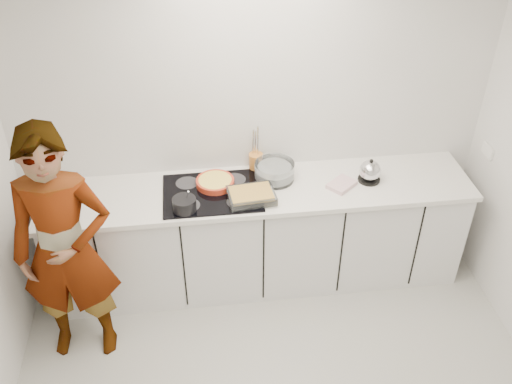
{
  "coord_description": "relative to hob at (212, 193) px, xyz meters",
  "views": [
    {
      "loc": [
        -0.46,
        -2.14,
        3.41
      ],
      "look_at": [
        -0.05,
        1.05,
        1.05
      ],
      "focal_mm": 40.0,
      "sensor_mm": 36.0,
      "label": 1
    }
  ],
  "objects": [
    {
      "name": "countertop",
      "position": [
        0.35,
        0.02,
        -0.03
      ],
      "size": [
        3.24,
        0.64,
        0.04
      ],
      "primitive_type": "cube",
      "color": "white",
      "rests_on": "base_cabinets"
    },
    {
      "name": "utensil_crock",
      "position": [
        0.36,
        0.29,
        0.06
      ],
      "size": [
        0.14,
        0.14,
        0.14
      ],
      "primitive_type": "cylinder",
      "rotation": [
        0.0,
        0.0,
        0.35
      ],
      "color": "orange",
      "rests_on": "countertop"
    },
    {
      "name": "tea_towel",
      "position": [
        0.97,
        -0.03,
        0.01
      ],
      "size": [
        0.25,
        0.25,
        0.03
      ],
      "primitive_type": "cube",
      "rotation": [
        0.0,
        0.0,
        0.7
      ],
      "color": "white",
      "rests_on": "countertop"
    },
    {
      "name": "saucepan",
      "position": [
        -0.21,
        -0.18,
        0.05
      ],
      "size": [
        0.21,
        0.21,
        0.16
      ],
      "color": "black",
      "rests_on": "hob"
    },
    {
      "name": "baking_dish",
      "position": [
        0.28,
        -0.12,
        0.04
      ],
      "size": [
        0.36,
        0.28,
        0.06
      ],
      "color": "silver",
      "rests_on": "hob"
    },
    {
      "name": "base_cabinets",
      "position": [
        0.35,
        0.02,
        -0.48
      ],
      "size": [
        3.2,
        0.58,
        0.87
      ],
      "primitive_type": "cube",
      "color": "silver",
      "rests_on": "floor"
    },
    {
      "name": "cook",
      "position": [
        -0.99,
        -0.51,
        -0.01
      ],
      "size": [
        0.68,
        0.46,
        1.82
      ],
      "primitive_type": "imported",
      "rotation": [
        0.0,
        0.0,
        -0.04
      ],
      "color": "silver",
      "rests_on": "floor"
    },
    {
      "name": "wall_back",
      "position": [
        0.35,
        0.34,
        0.38
      ],
      "size": [
        3.6,
        0.0,
        2.6
      ],
      "primitive_type": "cube",
      "color": "silver",
      "rests_on": "ground"
    },
    {
      "name": "kettle",
      "position": [
        1.2,
        0.02,
        0.07
      ],
      "size": [
        0.19,
        0.19,
        0.19
      ],
      "color": "black",
      "rests_on": "countertop"
    },
    {
      "name": "mixing_bowl",
      "position": [
        0.48,
        0.13,
        0.06
      ],
      "size": [
        0.34,
        0.34,
        0.14
      ],
      "color": "silver",
      "rests_on": "countertop"
    },
    {
      "name": "hob",
      "position": [
        0.0,
        0.0,
        0.0
      ],
      "size": [
        0.72,
        0.54,
        0.01
      ],
      "primitive_type": "cube",
      "color": "black",
      "rests_on": "countertop"
    },
    {
      "name": "ceiling",
      "position": [
        0.35,
        -1.26,
        1.68
      ],
      "size": [
        3.6,
        3.2,
        0.0
      ],
      "primitive_type": "cube",
      "color": "white",
      "rests_on": "wall_back"
    },
    {
      "name": "tart_dish",
      "position": [
        0.03,
        0.09,
        0.03
      ],
      "size": [
        0.37,
        0.37,
        0.05
      ],
      "color": "red",
      "rests_on": "hob"
    }
  ]
}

